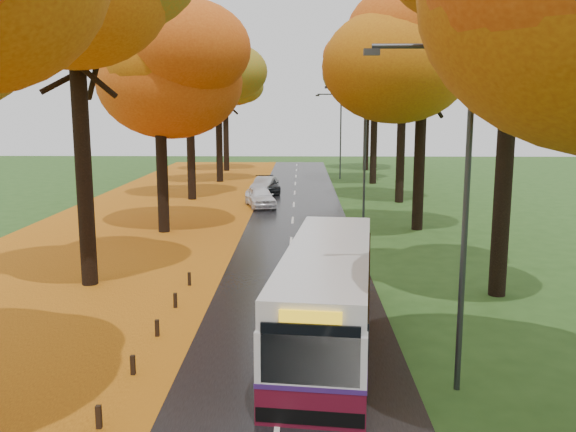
{
  "coord_description": "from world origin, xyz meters",
  "views": [
    {
      "loc": [
        0.47,
        -5.62,
        6.57
      ],
      "look_at": [
        0.0,
        16.88,
        2.6
      ],
      "focal_mm": 38.0,
      "sensor_mm": 36.0,
      "label": 1
    }
  ],
  "objects_px": {
    "streetlamp_mid": "(361,141)",
    "car_silver": "(265,185)",
    "streetlamp_near": "(455,193)",
    "streetlamp_far": "(338,129)",
    "bus": "(328,292)",
    "car_dark": "(267,185)",
    "car_white": "(260,197)"
  },
  "relations": [
    {
      "from": "streetlamp_mid",
      "to": "car_white",
      "type": "height_order",
      "value": "streetlamp_mid"
    },
    {
      "from": "streetlamp_far",
      "to": "car_dark",
      "type": "xyz_separation_m",
      "value": [
        -6.11,
        -10.04,
        -4.06
      ]
    },
    {
      "from": "bus",
      "to": "car_silver",
      "type": "distance_m",
      "value": 30.63
    },
    {
      "from": "bus",
      "to": "car_silver",
      "type": "relative_size",
      "value": 2.66
    },
    {
      "from": "streetlamp_near",
      "to": "streetlamp_far",
      "type": "xyz_separation_m",
      "value": [
        0.0,
        44.0,
        0.0
      ]
    },
    {
      "from": "streetlamp_mid",
      "to": "bus",
      "type": "height_order",
      "value": "streetlamp_mid"
    },
    {
      "from": "streetlamp_mid",
      "to": "car_silver",
      "type": "bearing_deg",
      "value": 118.82
    },
    {
      "from": "car_silver",
      "to": "streetlamp_mid",
      "type": "bearing_deg",
      "value": -49.55
    },
    {
      "from": "streetlamp_near",
      "to": "streetlamp_far",
      "type": "height_order",
      "value": "same"
    },
    {
      "from": "streetlamp_near",
      "to": "streetlamp_mid",
      "type": "height_order",
      "value": "same"
    },
    {
      "from": "bus",
      "to": "car_white",
      "type": "height_order",
      "value": "bus"
    },
    {
      "from": "car_white",
      "to": "car_silver",
      "type": "xyz_separation_m",
      "value": [
        -0.1,
        6.51,
        -0.05
      ]
    },
    {
      "from": "streetlamp_mid",
      "to": "car_silver",
      "type": "height_order",
      "value": "streetlamp_mid"
    },
    {
      "from": "streetlamp_near",
      "to": "bus",
      "type": "distance_m",
      "value": 5.21
    },
    {
      "from": "streetlamp_near",
      "to": "car_white",
      "type": "xyz_separation_m",
      "value": [
        -6.2,
        26.93,
        -3.98
      ]
    },
    {
      "from": "car_silver",
      "to": "bus",
      "type": "bearing_deg",
      "value": -71.61
    },
    {
      "from": "streetlamp_mid",
      "to": "car_white",
      "type": "relative_size",
      "value": 1.96
    },
    {
      "from": "bus",
      "to": "car_white",
      "type": "xyz_separation_m",
      "value": [
        -3.51,
        23.9,
        -0.71
      ]
    },
    {
      "from": "car_silver",
      "to": "streetlamp_near",
      "type": "bearing_deg",
      "value": -67.71
    },
    {
      "from": "streetlamp_mid",
      "to": "streetlamp_far",
      "type": "bearing_deg",
      "value": 90.0
    },
    {
      "from": "streetlamp_far",
      "to": "streetlamp_mid",
      "type": "bearing_deg",
      "value": -90.0
    },
    {
      "from": "bus",
      "to": "streetlamp_mid",
      "type": "bearing_deg",
      "value": 88.51
    },
    {
      "from": "streetlamp_near",
      "to": "car_dark",
      "type": "xyz_separation_m",
      "value": [
        -6.11,
        33.96,
        -4.06
      ]
    },
    {
      "from": "bus",
      "to": "streetlamp_near",
      "type": "bearing_deg",
      "value": -41.8
    },
    {
      "from": "streetlamp_near",
      "to": "streetlamp_mid",
      "type": "relative_size",
      "value": 1.0
    },
    {
      "from": "car_dark",
      "to": "streetlamp_mid",
      "type": "bearing_deg",
      "value": -72.49
    },
    {
      "from": "streetlamp_far",
      "to": "bus",
      "type": "height_order",
      "value": "streetlamp_far"
    },
    {
      "from": "car_white",
      "to": "car_dark",
      "type": "distance_m",
      "value": 7.03
    },
    {
      "from": "bus",
      "to": "car_silver",
      "type": "xyz_separation_m",
      "value": [
        -3.6,
        30.41,
        -0.76
      ]
    },
    {
      "from": "streetlamp_mid",
      "to": "car_dark",
      "type": "bearing_deg",
      "value": 117.06
    },
    {
      "from": "streetlamp_near",
      "to": "streetlamp_mid",
      "type": "distance_m",
      "value": 22.0
    },
    {
      "from": "streetlamp_near",
      "to": "bus",
      "type": "xyz_separation_m",
      "value": [
        -2.69,
        3.03,
        -3.27
      ]
    }
  ]
}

